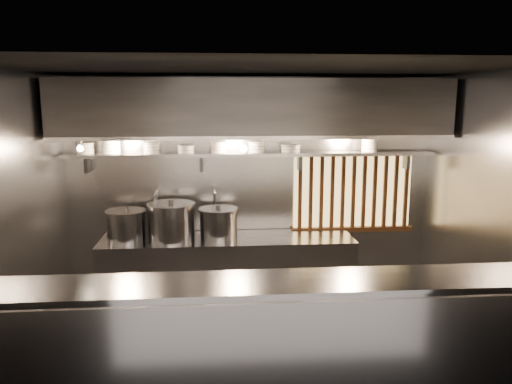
{
  "coord_description": "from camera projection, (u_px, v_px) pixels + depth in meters",
  "views": [
    {
      "loc": [
        -0.43,
        -4.63,
        2.52
      ],
      "look_at": [
        -0.01,
        0.55,
        1.56
      ],
      "focal_mm": 35.0,
      "sensor_mm": 36.0,
      "label": 1
    }
  ],
  "objects": [
    {
      "name": "bowl_stack_7",
      "position": [
        369.0,
        145.0,
        6.08
      ],
      "size": [
        0.2,
        0.2,
        0.17
      ],
      "color": "white",
      "rests_on": "bowl_shelf"
    },
    {
      "name": "bowl_stack_1",
      "position": [
        112.0,
        146.0,
        5.83
      ],
      "size": [
        0.22,
        0.22,
        0.17
      ],
      "color": "white",
      "rests_on": "bowl_shelf"
    },
    {
      "name": "wall_left",
      "position": [
        19.0,
        223.0,
        4.59
      ],
      "size": [
        0.0,
        3.0,
        3.0
      ],
      "primitive_type": "plane",
      "rotation": [
        1.57,
        0.0,
        1.57
      ],
      "color": "gray",
      "rests_on": "floor"
    },
    {
      "name": "bowl_stack_5",
      "position": [
        257.0,
        147.0,
        5.97
      ],
      "size": [
        0.21,
        0.21,
        0.13
      ],
      "color": "white",
      "rests_on": "bowl_shelf"
    },
    {
      "name": "heat_lamp",
      "position": [
        78.0,
        143.0,
        5.33
      ],
      "size": [
        0.25,
        0.35,
        0.2
      ],
      "color": "gray",
      "rests_on": "exhaust_hood"
    },
    {
      "name": "faucet_right",
      "position": [
        214.0,
        201.0,
        6.09
      ],
      "size": [
        0.04,
        0.3,
        0.5
      ],
      "color": "silver",
      "rests_on": "wall_back"
    },
    {
      "name": "bowl_stack_4",
      "position": [
        219.0,
        147.0,
        5.93
      ],
      "size": [
        0.22,
        0.22,
        0.13
      ],
      "color": "white",
      "rests_on": "bowl_shelf"
    },
    {
      "name": "wood_screen",
      "position": [
        353.0,
        191.0,
        6.31
      ],
      "size": [
        1.56,
        0.09,
        1.04
      ],
      "color": "#F6C86E",
      "rests_on": "wall_back"
    },
    {
      "name": "serving_counter",
      "position": [
        272.0,
        348.0,
        3.99
      ],
      "size": [
        4.5,
        0.56,
        1.13
      ],
      "color": "gray",
      "rests_on": "floor"
    },
    {
      "name": "wall_right",
      "position": [
        486.0,
        214.0,
        4.96
      ],
      "size": [
        0.0,
        3.0,
        3.0
      ],
      "primitive_type": "plane",
      "rotation": [
        1.57,
        0.0,
        -1.57
      ],
      "color": "gray",
      "rests_on": "floor"
    },
    {
      "name": "bowl_stack_2",
      "position": [
        151.0,
        148.0,
        5.87
      ],
      "size": [
        0.2,
        0.2,
        0.13
      ],
      "color": "white",
      "rests_on": "bowl_shelf"
    },
    {
      "name": "bowl_stack_3",
      "position": [
        186.0,
        149.0,
        5.91
      ],
      "size": [
        0.2,
        0.2,
        0.09
      ],
      "color": "white",
      "rests_on": "bowl_shelf"
    },
    {
      "name": "stock_pot_right",
      "position": [
        219.0,
        223.0,
        5.95
      ],
      "size": [
        0.59,
        0.59,
        0.39
      ],
      "rotation": [
        0.0,
        0.0,
        -0.29
      ],
      "color": "gray",
      "rests_on": "cooking_bench"
    },
    {
      "name": "exhaust_hood",
      "position": [
        253.0,
        109.0,
        5.67
      ],
      "size": [
        4.4,
        0.81,
        0.65
      ],
      "color": "#2D2D30",
      "rests_on": "ceiling"
    },
    {
      "name": "wall_back",
      "position": [
        250.0,
        191.0,
        6.25
      ],
      "size": [
        4.5,
        0.0,
        4.5
      ],
      "primitive_type": "plane",
      "rotation": [
        1.57,
        0.0,
        0.0
      ],
      "color": "gray",
      "rests_on": "floor"
    },
    {
      "name": "cooking_bench",
      "position": [
        228.0,
        274.0,
        6.03
      ],
      "size": [
        3.0,
        0.7,
        0.9
      ],
      "primitive_type": "cube",
      "color": "gray",
      "rests_on": "floor"
    },
    {
      "name": "faucet_left",
      "position": [
        157.0,
        202.0,
        6.04
      ],
      "size": [
        0.04,
        0.3,
        0.5
      ],
      "color": "silver",
      "rests_on": "wall_back"
    },
    {
      "name": "bowl_stack_0",
      "position": [
        85.0,
        148.0,
        5.81
      ],
      "size": [
        0.21,
        0.21,
        0.13
      ],
      "color": "white",
      "rests_on": "bowl_shelf"
    },
    {
      "name": "floor",
      "position": [
        261.0,
        354.0,
        5.03
      ],
      "size": [
        4.5,
        4.5,
        0.0
      ],
      "primitive_type": "plane",
      "color": "black",
      "rests_on": "ground"
    },
    {
      "name": "bowl_stack_6",
      "position": [
        291.0,
        148.0,
        6.01
      ],
      "size": [
        0.24,
        0.24,
        0.09
      ],
      "color": "white",
      "rests_on": "bowl_shelf"
    },
    {
      "name": "pendant_bulb",
      "position": [
        244.0,
        148.0,
        5.84
      ],
      "size": [
        0.09,
        0.09,
        0.19
      ],
      "color": "#2D2D30",
      "rests_on": "exhaust_hood"
    },
    {
      "name": "ceiling",
      "position": [
        262.0,
        69.0,
        4.52
      ],
      "size": [
        4.5,
        4.5,
        0.0
      ],
      "primitive_type": "plane",
      "rotation": [
        3.14,
        0.0,
        0.0
      ],
      "color": "black",
      "rests_on": "wall_back"
    },
    {
      "name": "bowl_shelf",
      "position": [
        251.0,
        154.0,
        5.98
      ],
      "size": [
        4.4,
        0.34,
        0.04
      ],
      "primitive_type": "cube",
      "color": "gray",
      "rests_on": "wall_back"
    },
    {
      "name": "stock_pot_mid",
      "position": [
        172.0,
        221.0,
        5.83
      ],
      "size": [
        0.62,
        0.62,
        0.48
      ],
      "rotation": [
        0.0,
        0.0,
        -0.12
      ],
      "color": "gray",
      "rests_on": "cooking_bench"
    },
    {
      "name": "stock_pot_left",
      "position": [
        126.0,
        225.0,
        5.81
      ],
      "size": [
        0.52,
        0.52,
        0.4
      ],
      "rotation": [
        0.0,
        0.0,
        0.12
      ],
      "color": "gray",
      "rests_on": "cooking_bench"
    }
  ]
}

